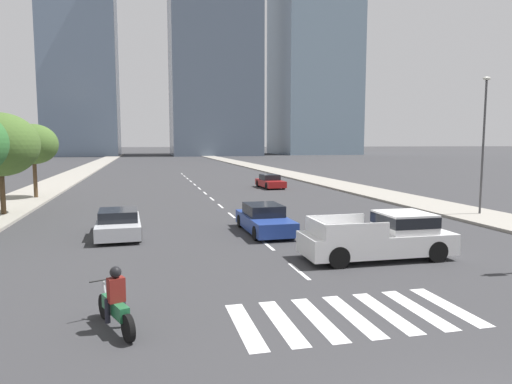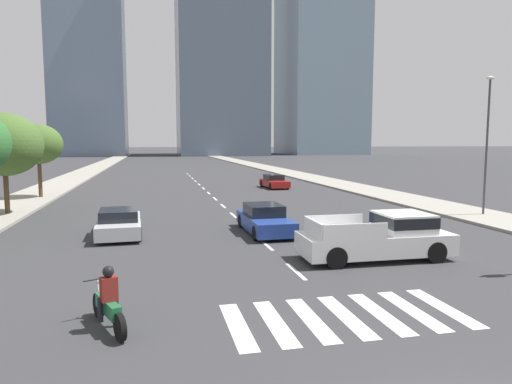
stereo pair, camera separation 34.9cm
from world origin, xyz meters
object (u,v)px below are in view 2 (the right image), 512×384
(pickup_truck, at_px, (382,237))
(sedan_blue_1, at_px, (265,220))
(sedan_red_0, at_px, (274,182))
(street_tree_second, at_px, (4,145))
(motorcycle_trailing, at_px, (108,304))
(street_lamp_east, at_px, (487,135))
(street_tree_third, at_px, (38,144))
(sedan_silver_2, at_px, (119,223))

(pickup_truck, height_order, sedan_blue_1, pickup_truck)
(sedan_red_0, bearing_deg, street_tree_second, -60.09)
(motorcycle_trailing, xyz_separation_m, sedan_red_0, (12.07, 30.48, -0.01))
(street_lamp_east, bearing_deg, sedan_blue_1, -172.62)
(sedan_red_0, height_order, street_tree_second, street_tree_second)
(sedan_red_0, height_order, sedan_blue_1, sedan_blue_1)
(street_tree_second, bearing_deg, street_lamp_east, -13.31)
(sedan_blue_1, bearing_deg, street_tree_third, -141.17)
(street_tree_third, bearing_deg, sedan_blue_1, -50.55)
(sedan_blue_1, height_order, street_tree_second, street_tree_second)
(motorcycle_trailing, height_order, sedan_red_0, motorcycle_trailing)
(sedan_silver_2, height_order, street_lamp_east, street_lamp_east)
(pickup_truck, height_order, street_tree_third, street_tree_third)
(street_lamp_east, bearing_deg, street_tree_second, 166.69)
(street_tree_second, bearing_deg, pickup_truck, -40.14)
(pickup_truck, bearing_deg, sedan_blue_1, 118.46)
(motorcycle_trailing, relative_size, sedan_red_0, 0.49)
(motorcycle_trailing, distance_m, pickup_truck, 10.16)
(street_lamp_east, xyz_separation_m, street_tree_second, (-26.66, 6.31, -0.52))
(motorcycle_trailing, height_order, sedan_blue_1, motorcycle_trailing)
(street_lamp_east, distance_m, street_tree_second, 27.40)
(street_lamp_east, height_order, street_tree_third, street_lamp_east)
(street_tree_second, bearing_deg, sedan_silver_2, -47.34)
(motorcycle_trailing, relative_size, street_tree_second, 0.37)
(motorcycle_trailing, relative_size, street_lamp_east, 0.27)
(pickup_truck, bearing_deg, street_tree_second, 140.77)
(sedan_blue_1, bearing_deg, motorcycle_trailing, -31.86)
(motorcycle_trailing, xyz_separation_m, street_lamp_east, (19.47, 11.87, 4.04))
(pickup_truck, xyz_separation_m, sedan_silver_2, (-9.64, 6.51, -0.24))
(sedan_silver_2, distance_m, street_lamp_east, 20.39)
(street_lamp_east, bearing_deg, pickup_truck, -144.12)
(sedan_blue_1, distance_m, street_lamp_east, 14.01)
(sedan_silver_2, bearing_deg, sedan_red_0, -34.81)
(sedan_silver_2, bearing_deg, street_lamp_east, -89.37)
(sedan_silver_2, relative_size, street_tree_third, 0.86)
(sedan_silver_2, xyz_separation_m, street_lamp_east, (19.96, 0.96, 4.05))
(motorcycle_trailing, xyz_separation_m, sedan_blue_1, (6.16, 10.15, 0.02))
(sedan_silver_2, bearing_deg, sedan_blue_1, -98.69)
(sedan_red_0, relative_size, sedan_blue_1, 0.91)
(pickup_truck, distance_m, sedan_silver_2, 11.63)
(pickup_truck, height_order, sedan_red_0, pickup_truck)
(pickup_truck, bearing_deg, motorcycle_trailing, -153.38)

